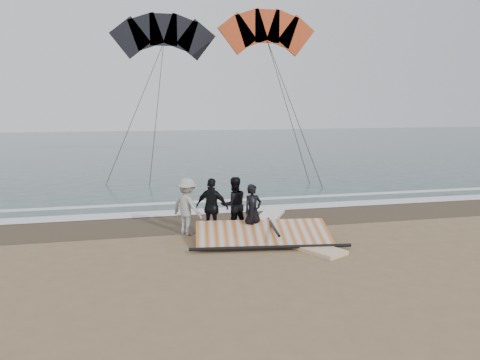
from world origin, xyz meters
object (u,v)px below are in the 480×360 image
(man_main, at_px, (253,211))
(board_white, at_px, (301,244))
(board_cream, at_px, (268,218))
(sail_rig, at_px, (259,235))

(man_main, relative_size, board_white, 0.60)
(board_cream, distance_m, sail_rig, 2.56)
(man_main, relative_size, sail_rig, 0.37)
(sail_rig, bearing_deg, board_cream, 68.35)
(board_white, bearing_deg, sail_rig, 119.78)
(man_main, bearing_deg, sail_rig, -98.78)
(board_white, relative_size, board_cream, 1.04)
(man_main, distance_m, board_white, 1.70)
(board_white, xyz_separation_m, board_cream, (-0.06, 3.03, 0.00))
(board_white, height_order, board_cream, same)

